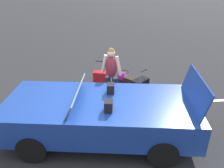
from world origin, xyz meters
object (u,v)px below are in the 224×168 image
convertible_car (92,114)px  suitcase_small_carryon (129,85)px  suitcase_large_black (140,91)px  duffel_bag (123,77)px  traveler_person (111,74)px  suitcase_medium_bright (100,81)px

convertible_car → suitcase_small_carryon: size_ratio=8.71×
suitcase_large_black → suitcase_small_carryon: bearing=-26.9°
convertible_car → suitcase_small_carryon: bearing=-111.8°
duffel_bag → traveler_person: (0.55, 1.44, 0.77)m
suitcase_large_black → duffel_bag: (0.25, -1.49, -0.21)m
convertible_car → suitcase_large_black: bearing=-126.9°
suitcase_medium_bright → suitcase_small_carryon: size_ratio=2.01×
convertible_car → traveler_person: 1.54m
suitcase_large_black → suitcase_small_carryon: 0.69m
convertible_car → duffel_bag: size_ratio=6.17×
suitcase_large_black → suitcase_medium_bright: 1.42m
suitcase_medium_bright → suitcase_small_carryon: suitcase_medium_bright is taller
duffel_bag → traveler_person: traveler_person is taller
suitcase_large_black → convertible_car: bearing=90.8°
suitcase_large_black → suitcase_small_carryon: size_ratio=2.08×
convertible_car → duffel_bag: (-1.13, -2.83, -0.43)m
suitcase_large_black → duffel_bag: size_ratio=1.48×
suitcase_medium_bright → suitcase_small_carryon: 0.92m
suitcase_medium_bright → traveler_person: traveler_person is taller
convertible_car → duffel_bag: convertible_car is taller
suitcase_large_black → traveler_person: traveler_person is taller
convertible_car → duffel_bag: bearing=-102.8°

